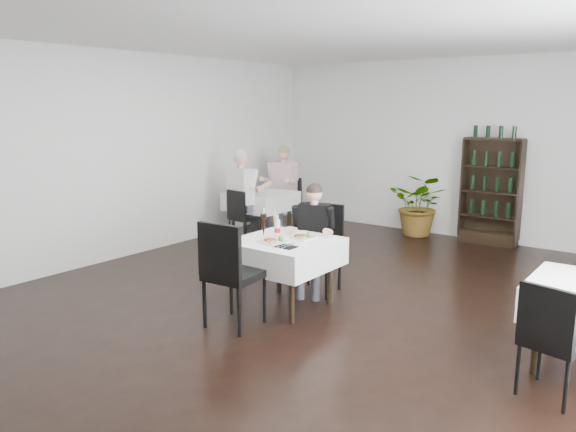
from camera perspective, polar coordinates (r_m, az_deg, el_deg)
The scene contains 19 objects.
room_shell at distance 5.88m, azimuth 2.00°, elevation 4.09°, with size 9.00×9.00×9.00m.
wine_shelf at distance 9.61m, azimuth 19.90°, elevation 2.27°, with size 0.90×0.28×1.75m.
main_table at distance 6.22m, azimuth -0.33°, elevation -3.76°, with size 1.03×1.03×0.77m.
left_table at distance 9.60m, azimuth -2.76°, elevation 1.56°, with size 0.98×0.98×0.77m.
potted_tree at distance 9.92m, azimuth 13.28°, elevation 1.11°, with size 0.97×0.84×1.08m, color #2A5A1F.
main_chair_far at distance 6.78m, azimuth 3.31°, elevation -2.67°, with size 0.56×0.57×1.06m.
main_chair_near at distance 5.65m, azimuth -6.05°, elevation -5.28°, with size 0.54×0.55×1.11m.
left_chair_far at distance 10.20m, azimuth 0.02°, elevation 1.65°, with size 0.48×0.48×0.93m.
left_chair_near at distance 9.08m, azimuth -4.76°, elevation 0.26°, with size 0.45×0.45×0.89m.
right_chair_near at distance 4.76m, azimuth 25.18°, elevation -10.83°, with size 0.50×0.51×0.93m.
diner_main at distance 6.64m, azimuth 2.54°, elevation -1.46°, with size 0.59×0.62×1.33m.
diner_left_far at distance 10.06m, azimuth -0.61°, elevation 3.52°, with size 0.62×0.66×1.52m.
diner_left_near at distance 9.15m, azimuth -4.42°, elevation 2.79°, with size 0.60×0.62×1.54m.
plate_far at distance 6.24m, azimuth 1.53°, elevation -2.15°, with size 0.27×0.27×0.08m.
plate_near at distance 6.04m, azimuth -1.41°, elevation -2.58°, with size 0.31×0.31×0.08m.
pilsner_dark at distance 6.33m, azimuth -2.51°, elevation -0.89°, with size 0.08×0.08×0.33m.
pilsner_lager at distance 6.42m, azimuth -1.28°, elevation -0.93°, with size 0.06×0.06×0.26m.
coke_bottle at distance 6.25m, azimuth -1.08°, elevation -1.30°, with size 0.07×0.07×0.26m.
napkin_cutlery at distance 5.87m, azimuth -0.18°, elevation -3.12°, with size 0.20×0.23×0.02m.
Camera 1 is at (3.33, -4.79, 2.23)m, focal length 35.00 mm.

